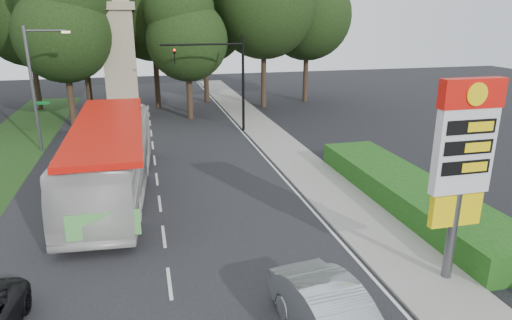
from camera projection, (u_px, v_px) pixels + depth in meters
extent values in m
cube|color=black|center=(159.00, 196.00, 22.74)|extent=(14.00, 80.00, 0.02)
cube|color=gray|center=(319.00, 181.00, 24.68)|extent=(3.00, 80.00, 0.12)
cube|color=#164612|center=(410.00, 193.00, 21.51)|extent=(3.00, 14.00, 1.20)
cylinder|color=#59595E|center=(451.00, 237.00, 15.13)|extent=(0.32, 0.32, 3.20)
cube|color=yellow|center=(455.00, 209.00, 14.83)|extent=(1.80, 0.25, 1.10)
cube|color=silver|center=(464.00, 151.00, 14.22)|extent=(2.00, 0.35, 2.80)
cube|color=red|center=(472.00, 93.00, 13.67)|extent=(2.10, 0.40, 0.90)
cylinder|color=yellow|center=(477.00, 94.00, 13.47)|extent=(0.70, 0.05, 0.70)
cube|color=black|center=(472.00, 127.00, 13.80)|extent=(1.70, 0.04, 0.45)
cube|color=black|center=(469.00, 148.00, 14.00)|extent=(1.70, 0.04, 0.45)
cube|color=black|center=(466.00, 168.00, 14.20)|extent=(1.70, 0.04, 0.45)
cylinder|color=black|center=(243.00, 85.00, 34.35)|extent=(0.20, 0.20, 7.20)
cylinder|color=black|center=(202.00, 44.00, 32.74)|extent=(6.00, 0.14, 0.14)
imported|color=black|center=(174.00, 48.00, 32.36)|extent=(0.18, 0.22, 1.10)
sphere|color=#FF0C05|center=(174.00, 50.00, 32.25)|extent=(0.18, 0.18, 0.18)
cylinder|color=#59595E|center=(33.00, 91.00, 29.10)|extent=(0.20, 0.20, 8.00)
cylinder|color=#59595E|center=(45.00, 31.00, 28.25)|extent=(2.40, 0.12, 0.12)
cube|color=#FFE599|center=(66.00, 32.00, 28.56)|extent=(0.50, 0.22, 0.14)
cube|color=#0C591E|center=(42.00, 103.00, 29.45)|extent=(0.85, 0.04, 0.22)
cube|color=#0C591E|center=(37.00, 107.00, 29.85)|extent=(0.04, 0.85, 0.22)
cube|color=gray|center=(121.00, 67.00, 37.54)|extent=(2.50, 2.50, 9.00)
cube|color=gray|center=(115.00, 6.00, 36.08)|extent=(3.00, 3.00, 0.60)
cylinder|color=#2D2116|center=(36.00, 81.00, 42.71)|extent=(0.50, 0.50, 5.40)
sphere|color=black|center=(27.00, 19.00, 41.02)|extent=(8.40, 8.40, 8.40)
cylinder|color=#2D2116|center=(88.00, 79.00, 40.01)|extent=(0.50, 0.50, 6.48)
cylinder|color=#2D2116|center=(157.00, 77.00, 43.32)|extent=(0.50, 0.50, 5.94)
sphere|color=black|center=(152.00, 10.00, 41.46)|extent=(9.24, 9.24, 9.24)
cylinder|color=#2D2116|center=(206.00, 77.00, 46.43)|extent=(0.50, 0.50, 5.22)
sphere|color=black|center=(204.00, 22.00, 44.80)|extent=(8.12, 8.12, 8.12)
cylinder|color=#2D2116|center=(264.00, 76.00, 43.75)|extent=(0.50, 0.50, 6.12)
sphere|color=black|center=(264.00, 6.00, 41.84)|extent=(9.52, 9.52, 9.52)
cylinder|color=#2D2116|center=(306.00, 74.00, 46.84)|extent=(0.50, 0.50, 5.58)
sphere|color=black|center=(307.00, 16.00, 45.09)|extent=(8.68, 8.68, 8.68)
cylinder|color=#2D2116|center=(71.00, 97.00, 36.35)|extent=(0.50, 0.50, 4.68)
sphere|color=black|center=(63.00, 35.00, 34.89)|extent=(7.28, 7.28, 7.28)
cylinder|color=#2D2116|center=(190.00, 94.00, 39.06)|extent=(0.50, 0.50, 4.32)
sphere|color=black|center=(187.00, 40.00, 37.71)|extent=(6.72, 6.72, 6.72)
sphere|color=black|center=(186.00, 10.00, 36.98)|extent=(5.76, 5.76, 5.76)
imported|color=silver|center=(111.00, 159.00, 22.44)|extent=(4.04, 13.45, 3.69)
imported|color=#AEB2B6|center=(334.00, 319.00, 12.25)|extent=(2.40, 5.24, 1.67)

